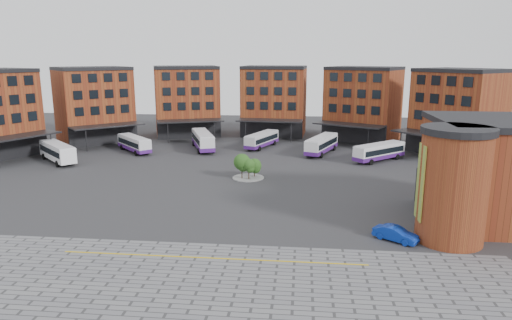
# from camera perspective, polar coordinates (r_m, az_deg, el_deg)

# --- Properties ---
(ground) EXTENTS (160.00, 160.00, 0.00)m
(ground) POSITION_cam_1_polar(r_m,az_deg,el_deg) (52.66, -4.70, -5.61)
(ground) COLOR #28282B
(ground) RESTS_ON ground
(paving_zone) EXTENTS (50.00, 22.00, 0.02)m
(paving_zone) POSITION_cam_1_polar(r_m,az_deg,el_deg) (32.62, -8.41, -17.99)
(paving_zone) COLOR slate
(paving_zone) RESTS_ON ground
(yellow_line) EXTENTS (26.00, 0.15, 0.02)m
(yellow_line) POSITION_cam_1_polar(r_m,az_deg,el_deg) (39.50, -5.53, -12.10)
(yellow_line) COLOR gold
(yellow_line) RESTS_ON paving_zone
(main_building) EXTENTS (94.14, 42.48, 14.60)m
(main_building) POSITION_cam_1_polar(r_m,az_deg,el_deg) (88.95, -3.35, 6.78)
(main_building) COLOR brown
(main_building) RESTS_ON ground
(east_building) EXTENTS (17.40, 15.40, 10.60)m
(east_building) POSITION_cam_1_polar(r_m,az_deg,el_deg) (51.20, 27.90, -1.48)
(east_building) COLOR brown
(east_building) RESTS_ON ground
(tree_island) EXTENTS (4.40, 4.40, 3.58)m
(tree_island) POSITION_cam_1_polar(r_m,az_deg,el_deg) (62.96, -1.05, -0.69)
(tree_island) COLOR gray
(tree_island) RESTS_ON ground
(bus_a) EXTENTS (9.39, 9.15, 3.02)m
(bus_a) POSITION_cam_1_polar(r_m,az_deg,el_deg) (79.61, -23.59, 1.04)
(bus_a) COLOR white
(bus_a) RESTS_ON ground
(bus_b) EXTENTS (8.39, 8.72, 2.77)m
(bus_b) POSITION_cam_1_polar(r_m,az_deg,el_deg) (83.64, -15.00, 2.01)
(bus_b) COLOR silver
(bus_b) RESTS_ON ground
(bus_c) EXTENTS (6.44, 11.53, 3.20)m
(bus_c) POSITION_cam_1_polar(r_m,az_deg,el_deg) (83.36, -6.66, 2.49)
(bus_c) COLOR silver
(bus_c) RESTS_ON ground
(bus_d) EXTENTS (5.78, 9.94, 2.76)m
(bus_d) POSITION_cam_1_polar(r_m,az_deg,el_deg) (84.60, 0.74, 2.57)
(bus_d) COLOR silver
(bus_d) RESTS_ON ground
(bus_e) EXTENTS (6.20, 10.86, 3.01)m
(bus_e) POSITION_cam_1_polar(r_m,az_deg,el_deg) (80.22, 8.20, 1.96)
(bus_e) COLOR white
(bus_e) RESTS_ON ground
(bus_f) EXTENTS (9.14, 8.47, 2.85)m
(bus_f) POSITION_cam_1_polar(r_m,az_deg,el_deg) (76.38, 15.16, 1.02)
(bus_f) COLOR white
(bus_f) RESTS_ON ground
(blue_car) EXTENTS (4.19, 3.50, 1.35)m
(blue_car) POSITION_cam_1_polar(r_m,az_deg,el_deg) (44.44, 17.06, -8.81)
(blue_car) COLOR #0C2FA7
(blue_car) RESTS_ON ground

